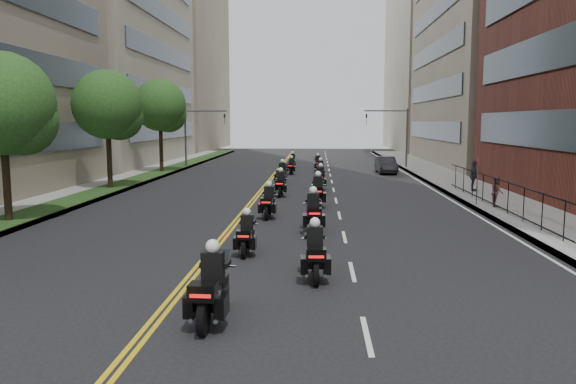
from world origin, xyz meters
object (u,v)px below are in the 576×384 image
motorcycle_11 (318,164)px  motorcycle_3 (313,214)px  motorcycle_4 (269,203)px  pedestrian_b (497,192)px  parked_sedan (386,165)px  motorcycle_12 (293,161)px  motorcycle_2 (247,236)px  motorcycle_8 (282,174)px  pedestrian_c (474,176)px  motorcycle_1 (315,255)px  motorcycle_5 (318,193)px  motorcycle_6 (281,185)px  motorcycle_0 (212,290)px  motorcycle_7 (321,179)px  motorcycle_9 (320,170)px  motorcycle_10 (291,167)px

motorcycle_11 → motorcycle_3: bearing=-95.7°
motorcycle_4 → pedestrian_b: size_ratio=1.52×
parked_sedan → motorcycle_12: bearing=144.8°
motorcycle_2 → motorcycle_11: (2.40, 31.77, 0.01)m
motorcycle_8 → pedestrian_c: pedestrian_c is taller
motorcycle_1 → motorcycle_5: motorcycle_5 is taller
motorcycle_12 → parked_sedan: motorcycle_12 is taller
motorcycle_5 → motorcycle_6: size_ratio=1.09×
motorcycle_1 → motorcycle_11: bearing=87.4°
motorcycle_6 → motorcycle_4: bearing=-90.1°
motorcycle_12 → pedestrian_c: size_ratio=1.13×
motorcycle_1 → parked_sedan: size_ratio=0.55×
motorcycle_3 → motorcycle_0: bearing=-105.1°
motorcycle_1 → motorcycle_7: 20.91m
motorcycle_8 → motorcycle_9: size_ratio=1.08×
motorcycle_5 → motorcycle_6: motorcycle_5 is taller
motorcycle_10 → motorcycle_3: bearing=-82.1°
motorcycle_11 → motorcycle_8: bearing=-108.5°
motorcycle_0 → motorcycle_1: (2.26, 3.58, -0.04)m
motorcycle_0 → motorcycle_10: 35.07m
parked_sedan → pedestrian_c: 13.79m
motorcycle_1 → motorcycle_7: (0.26, 20.91, -0.01)m
motorcycle_12 → pedestrian_b: size_ratio=1.39×
motorcycle_1 → parked_sedan: motorcycle_1 is taller
motorcycle_0 → motorcycle_12: bearing=92.3°
parked_sedan → pedestrian_c: size_ratio=2.31×
motorcycle_7 → parked_sedan: size_ratio=0.54×
motorcycle_4 → pedestrian_b: 11.70m
motorcycle_8 → motorcycle_7: bearing=-41.4°
motorcycle_12 → motorcycle_2: bearing=-88.9°
motorcycle_6 → motorcycle_8: bearing=93.2°
motorcycle_2 → motorcycle_9: bearing=84.1°
motorcycle_2 → motorcycle_3: motorcycle_3 is taller
motorcycle_4 → motorcycle_12: size_ratio=1.09×
motorcycle_3 → pedestrian_b: bearing=31.0°
motorcycle_6 → motorcycle_11: bearing=83.0°
motorcycle_1 → motorcycle_4: size_ratio=1.03×
motorcycle_10 → pedestrian_c: size_ratio=1.14×
motorcycle_3 → pedestrian_c: (9.77, 12.67, 0.35)m
motorcycle_4 → motorcycle_3: bearing=-55.3°
motorcycle_10 → motorcycle_1: bearing=-82.9°
pedestrian_b → motorcycle_8: bearing=56.7°
motorcycle_4 → motorcycle_11: (2.28, 24.64, -0.05)m
motorcycle_7 → motorcycle_6: bearing=-123.0°
motorcycle_2 → motorcycle_11: bearing=85.7°
motorcycle_10 → pedestrian_b: pedestrian_b is taller
motorcycle_0 → motorcycle_6: 21.12m
motorcycle_2 → motorcycle_5: size_ratio=0.83×
motorcycle_1 → motorcycle_5: 13.51m
motorcycle_5 → motorcycle_8: (-2.53, 10.39, -0.04)m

